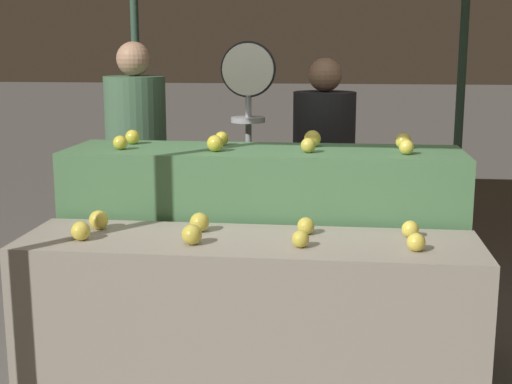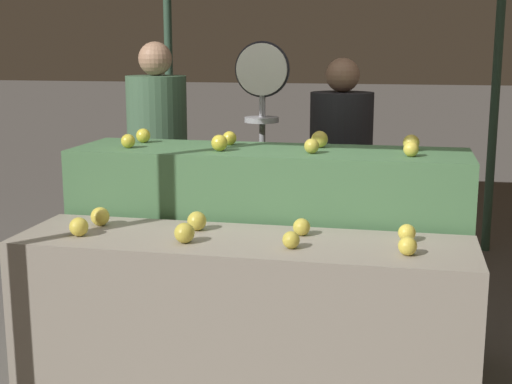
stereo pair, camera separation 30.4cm
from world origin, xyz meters
TOP-DOWN VIEW (x-y plane):
  - display_counter_front at (0.00, 0.00)m, footprint 2.01×0.55m
  - display_counter_back at (0.00, 0.60)m, footprint 2.01×0.55m
  - apple_front_0 at (-0.72, -0.10)m, footprint 0.08×0.08m
  - apple_front_1 at (-0.23, -0.11)m, footprint 0.09×0.09m
  - apple_front_2 at (0.23, -0.10)m, footprint 0.07×0.07m
  - apple_front_3 at (0.70, -0.10)m, footprint 0.08×0.08m
  - apple_front_4 at (-0.70, 0.10)m, footprint 0.09×0.09m
  - apple_front_5 at (-0.24, 0.11)m, footprint 0.09×0.09m
  - apple_front_6 at (0.24, 0.12)m, footprint 0.08×0.08m
  - apple_front_7 at (0.70, 0.11)m, footprint 0.08×0.08m
  - apple_back_0 at (-0.72, 0.50)m, footprint 0.07×0.07m
  - apple_back_1 at (-0.23, 0.49)m, footprint 0.08×0.08m
  - apple_back_2 at (0.23, 0.50)m, footprint 0.07×0.07m
  - apple_back_3 at (0.71, 0.50)m, footprint 0.07×0.07m
  - apple_back_4 at (-0.71, 0.71)m, footprint 0.08×0.08m
  - apple_back_5 at (-0.23, 0.71)m, footprint 0.07×0.07m
  - apple_back_6 at (0.24, 0.72)m, footprint 0.09×0.09m
  - apple_back_7 at (0.71, 0.70)m, footprint 0.08×0.08m
  - produce_scale at (-0.15, 1.15)m, footprint 0.32×0.20m
  - person_vendor_at_scale at (0.29, 1.47)m, footprint 0.51×0.51m
  - person_customer_left at (-0.95, 1.58)m, footprint 0.54×0.54m

SIDE VIEW (x-z plane):
  - display_counter_front at x=0.00m, z-range 0.00..0.83m
  - display_counter_back at x=0.00m, z-range 0.00..1.14m
  - apple_front_2 at x=0.23m, z-range 0.83..0.90m
  - apple_front_7 at x=0.70m, z-range 0.83..0.90m
  - apple_front_3 at x=0.70m, z-range 0.83..0.90m
  - apple_front_6 at x=0.24m, z-range 0.83..0.90m
  - apple_front_0 at x=-0.72m, z-range 0.83..0.91m
  - apple_front_4 at x=-0.70m, z-range 0.83..0.91m
  - apple_front_1 at x=-0.23m, z-range 0.83..0.91m
  - apple_front_5 at x=-0.24m, z-range 0.83..0.91m
  - person_vendor_at_scale at x=0.29m, z-range 0.11..1.69m
  - person_customer_left at x=-0.95m, z-range 0.12..1.80m
  - apple_back_3 at x=0.71m, z-range 1.14..1.21m
  - apple_back_0 at x=-0.72m, z-range 1.14..1.21m
  - apple_back_2 at x=0.23m, z-range 1.14..1.21m
  - apple_back_5 at x=-0.23m, z-range 1.14..1.21m
  - apple_back_4 at x=-0.71m, z-range 1.14..1.21m
  - apple_back_7 at x=0.71m, z-range 1.14..1.22m
  - apple_back_1 at x=-0.23m, z-range 1.14..1.22m
  - apple_back_6 at x=0.24m, z-range 1.14..1.22m
  - produce_scale at x=-0.15m, z-range 0.40..2.08m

